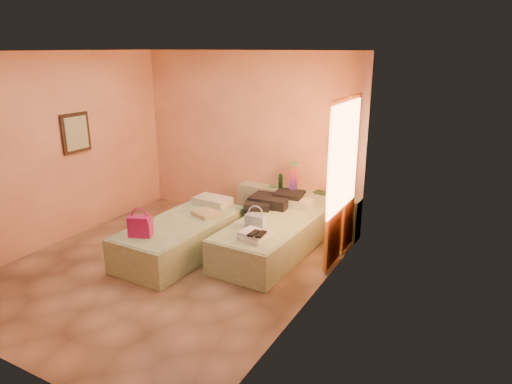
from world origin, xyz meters
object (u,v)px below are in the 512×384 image
magenta_handbag (140,226)px  blue_handbag (255,221)px  water_bottle (280,182)px  towel_stack (255,236)px  bed_right (272,238)px  headboard_ledge (297,210)px  bed_left (182,237)px  green_book (321,192)px  flower_vase (338,190)px

magenta_handbag → blue_handbag: (1.17, 0.97, -0.05)m
water_bottle → towel_stack: (0.44, -1.64, -0.23)m
bed_right → magenta_handbag: 1.83m
headboard_ledge → towel_stack: (0.17, -1.71, 0.23)m
headboard_ledge → blue_handbag: bearing=-90.9°
water_bottle → blue_handbag: water_bottle is taller
headboard_ledge → water_bottle: (-0.27, -0.07, 0.45)m
bed_right → blue_handbag: (-0.10, -0.30, 0.34)m
bed_right → magenta_handbag: bearing=-133.8°
bed_left → green_book: size_ratio=10.63×
water_bottle → blue_handbag: 1.32m
bed_right → towel_stack: 0.73m
bed_right → flower_vase: 1.28m
bed_left → green_book: bearing=51.5°
green_book → magenta_handbag: size_ratio=0.64×
towel_stack → headboard_ledge: bearing=95.6°
headboard_ledge → green_book: green_book is taller
headboard_ledge → towel_stack: headboard_ledge is taller
green_book → magenta_handbag: 2.85m
blue_handbag → towel_stack: size_ratio=0.80×
headboard_ledge → bed_right: headboard_ledge is taller
bed_right → headboard_ledge: bearing=95.9°
towel_stack → flower_vase: bearing=72.8°
headboard_ledge → flower_vase: bearing=-4.1°
magenta_handbag → blue_handbag: bearing=17.4°
bed_left → blue_handbag: blue_handbag is taller
blue_handbag → bed_left: bearing=-166.3°
headboard_ledge → water_bottle: size_ratio=8.05×
bed_left → water_bottle: bearing=64.8°
bed_right → green_book: size_ratio=10.63×
green_book → bed_right: bearing=-94.7°
blue_handbag → towel_stack: blue_handbag is taller
bed_left → towel_stack: bearing=-1.7°
bed_left → towel_stack: size_ratio=5.71×
green_book → magenta_handbag: magenta_handbag is taller
bed_left → bed_right: bearing=28.9°
bed_left → green_book: (1.43, 1.71, 0.42)m
magenta_handbag → flower_vase: bearing=28.2°
magenta_handbag → blue_handbag: size_ratio=1.05×
flower_vase → magenta_handbag: flower_vase is taller
magenta_handbag → towel_stack: size_ratio=0.84×
headboard_ledge → bed_right: size_ratio=1.02×
headboard_ledge → bed_left: size_ratio=1.02×
magenta_handbag → towel_stack: bearing=1.8°
water_bottle → headboard_ledge: bearing=13.7°
headboard_ledge → bed_right: (0.08, -1.05, -0.08)m
bed_left → green_book: green_book is taller
water_bottle → towel_stack: water_bottle is taller
flower_vase → towel_stack: (-0.51, -1.66, -0.24)m
water_bottle → green_book: size_ratio=1.35×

